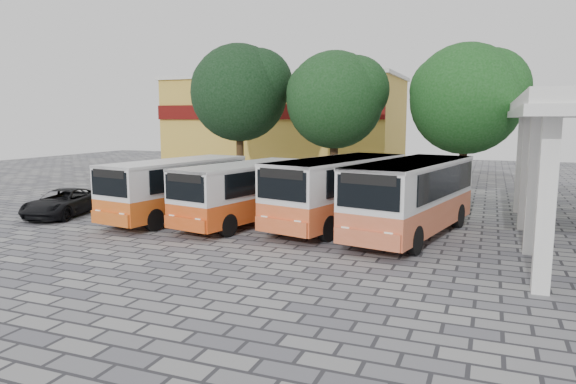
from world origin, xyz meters
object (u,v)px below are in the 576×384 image
at_px(bus_far_left, 177,185).
at_px(bus_centre_right, 338,187).
at_px(parked_car, 63,203).
at_px(bus_centre_left, 245,189).
at_px(bus_far_right, 412,193).

height_order(bus_far_left, bus_centre_right, bus_centre_right).
bearing_deg(parked_car, bus_far_left, 1.25).
relative_size(bus_far_left, parked_car, 1.73).
xyz_separation_m(bus_far_left, bus_centre_left, (3.46, 0.17, -0.04)).
distance_m(bus_centre_left, parked_car, 9.19).
height_order(bus_far_right, parked_car, bus_far_right).
xyz_separation_m(bus_far_left, parked_car, (-5.56, -1.38, -0.95)).
distance_m(bus_centre_right, parked_car, 13.27).
distance_m(bus_far_right, parked_car, 16.37).
relative_size(bus_far_left, bus_centre_right, 0.92).
xyz_separation_m(bus_far_right, parked_car, (-16.23, -1.77, -1.10)).
bearing_deg(parked_car, bus_centre_left, -2.95).
relative_size(bus_centre_right, bus_far_right, 0.99).
xyz_separation_m(bus_far_left, bus_far_right, (10.67, 0.40, 0.14)).
distance_m(bus_far_left, parked_car, 5.81).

